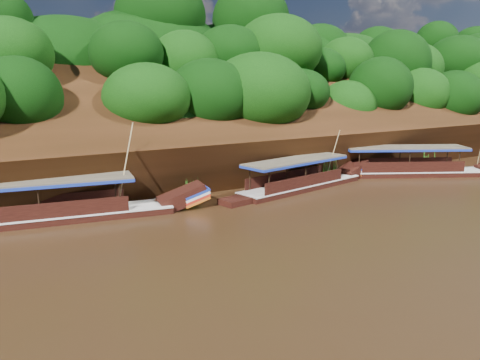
% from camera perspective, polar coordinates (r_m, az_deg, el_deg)
% --- Properties ---
extents(ground, '(160.00, 160.00, 0.00)m').
position_cam_1_polar(ground, '(28.39, 12.87, -4.59)').
color(ground, black).
rests_on(ground, ground).
extents(riverbank, '(120.00, 30.06, 19.40)m').
position_cam_1_polar(riverbank, '(46.72, -6.60, 4.50)').
color(riverbank, black).
rests_on(riverbank, ground).
extents(boat_0, '(14.62, 8.89, 6.57)m').
position_cam_1_polar(boat_0, '(42.87, 21.32, 1.28)').
color(boat_0, black).
rests_on(boat_0, ground).
extents(boat_1, '(13.62, 4.34, 4.71)m').
position_cam_1_polar(boat_1, '(35.75, 8.29, -0.10)').
color(boat_1, black).
rests_on(boat_1, ground).
extents(boat_2, '(15.88, 4.56, 6.00)m').
position_cam_1_polar(boat_2, '(29.09, -19.91, -3.47)').
color(boat_2, black).
rests_on(boat_2, ground).
extents(reeds, '(47.68, 2.53, 2.02)m').
position_cam_1_polar(reeds, '(34.23, -0.94, 0.07)').
color(reeds, '#2D691A').
rests_on(reeds, ground).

